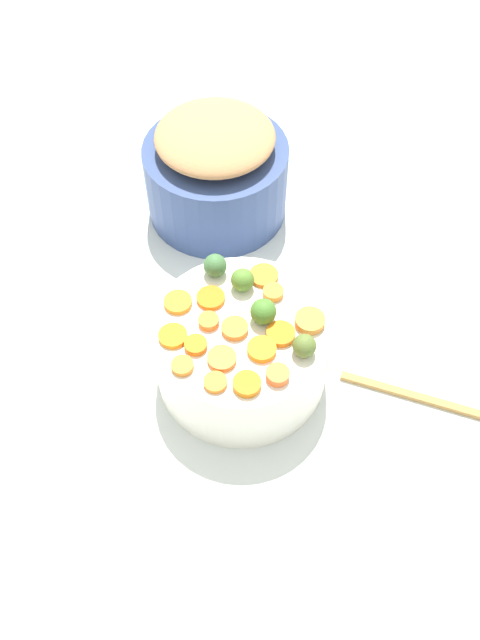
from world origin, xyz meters
name	(u,v)px	position (x,y,z in m)	size (l,w,h in m)	color
tabletop	(245,374)	(0.00, 0.00, 0.01)	(2.40, 2.40, 0.02)	silver
serving_bowl_carrots	(240,349)	(0.00, 0.01, 0.07)	(0.23, 0.23, 0.11)	white
metal_pot	(217,180)	(0.28, -0.13, 0.08)	(0.22, 0.22, 0.13)	#33477C
stuffing_mound	(215,137)	(0.28, -0.13, 0.17)	(0.18, 0.18, 0.04)	tan
carrot_slice_0	(211,298)	(0.06, 0.02, 0.13)	(0.04, 0.04, 0.01)	orange
carrot_slice_1	(281,334)	(-0.04, -0.03, 0.13)	(0.04, 0.04, 0.01)	orange
carrot_slice_2	(209,321)	(0.03, 0.04, 0.13)	(0.03, 0.03, 0.01)	orange
carrot_slice_3	(278,375)	(-0.08, 0.01, 0.14)	(0.03, 0.03, 0.01)	orange
carrot_slice_4	(233,326)	(0.00, 0.02, 0.13)	(0.03, 0.03, 0.01)	orange
carrot_slice_5	(173,336)	(0.03, 0.09, 0.13)	(0.04, 0.04, 0.01)	orange
carrot_slice_6	(182,366)	(-0.01, 0.10, 0.13)	(0.03, 0.03, 0.01)	orange
carrot_slice_7	(273,292)	(0.02, -0.06, 0.13)	(0.03, 0.03, 0.01)	orange
carrot_slice_8	(178,302)	(0.07, 0.05, 0.13)	(0.04, 0.04, 0.01)	orange
carrot_slice_9	(196,345)	(0.01, 0.07, 0.13)	(0.03, 0.03, 0.01)	orange
carrot_slice_10	(310,321)	(-0.04, -0.07, 0.14)	(0.04, 0.04, 0.01)	orange
carrot_slice_11	(247,384)	(-0.07, 0.05, 0.13)	(0.03, 0.03, 0.01)	orange
carrot_slice_12	(215,382)	(-0.05, 0.08, 0.13)	(0.03, 0.03, 0.01)	orange
carrot_slice_13	(262,349)	(-0.04, 0.01, 0.13)	(0.04, 0.04, 0.01)	orange
carrot_slice_14	(222,358)	(-0.03, 0.05, 0.13)	(0.04, 0.04, 0.01)	orange
carrot_slice_15	(264,276)	(0.05, -0.06, 0.13)	(0.04, 0.04, 0.01)	orange
brussels_sprout_0	(304,346)	(-0.07, -0.04, 0.14)	(0.03, 0.03, 0.03)	#5A6E2F
brussels_sprout_1	(215,265)	(0.09, -0.01, 0.15)	(0.03, 0.03, 0.03)	#42703D
brussels_sprout_2	(243,280)	(0.05, -0.03, 0.14)	(0.03, 0.03, 0.03)	#54822F
brussels_sprout_3	(263,312)	(-0.01, -0.02, 0.15)	(0.03, 0.03, 0.03)	#467B2B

